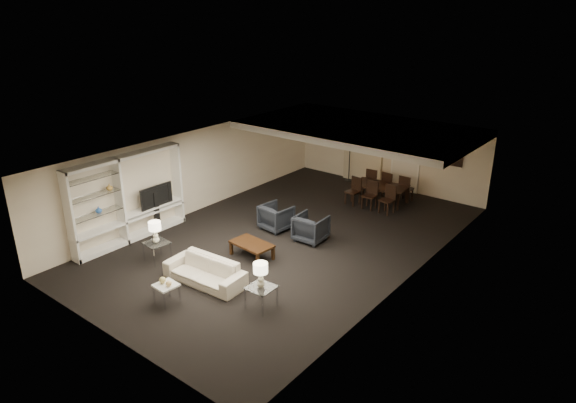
% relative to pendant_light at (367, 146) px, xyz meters
% --- Properties ---
extents(floor, '(11.00, 11.00, 0.00)m').
position_rel_pendant_light_xyz_m(floor, '(-0.30, -3.50, -1.92)').
color(floor, black).
rests_on(floor, ground).
extents(ceiling, '(7.00, 11.00, 0.02)m').
position_rel_pendant_light_xyz_m(ceiling, '(-0.30, -3.50, 0.58)').
color(ceiling, silver).
rests_on(ceiling, ground).
extents(wall_back, '(7.00, 0.02, 2.50)m').
position_rel_pendant_light_xyz_m(wall_back, '(-0.30, 2.00, -0.67)').
color(wall_back, beige).
rests_on(wall_back, ground).
extents(wall_front, '(7.00, 0.02, 2.50)m').
position_rel_pendant_light_xyz_m(wall_front, '(-0.30, -9.00, -0.67)').
color(wall_front, beige).
rests_on(wall_front, ground).
extents(wall_left, '(0.02, 11.00, 2.50)m').
position_rel_pendant_light_xyz_m(wall_left, '(-3.80, -3.50, -0.67)').
color(wall_left, beige).
rests_on(wall_left, ground).
extents(wall_right, '(0.02, 11.00, 2.50)m').
position_rel_pendant_light_xyz_m(wall_right, '(3.20, -3.50, -0.67)').
color(wall_right, beige).
rests_on(wall_right, ground).
extents(ceiling_soffit, '(7.00, 4.00, 0.20)m').
position_rel_pendant_light_xyz_m(ceiling_soffit, '(-0.30, 0.00, 0.48)').
color(ceiling_soffit, silver).
rests_on(ceiling_soffit, ceiling).
extents(curtains, '(1.50, 0.12, 2.40)m').
position_rel_pendant_light_xyz_m(curtains, '(-1.20, 1.92, -0.72)').
color(curtains, beige).
rests_on(curtains, wall_back).
extents(door, '(0.90, 0.05, 2.10)m').
position_rel_pendant_light_xyz_m(door, '(0.40, 1.97, -0.87)').
color(door, silver).
rests_on(door, wall_back).
extents(painting, '(0.95, 0.04, 0.65)m').
position_rel_pendant_light_xyz_m(painting, '(1.80, 1.96, -0.37)').
color(painting, '#142D38').
rests_on(painting, wall_back).
extents(media_unit, '(0.38, 3.40, 2.35)m').
position_rel_pendant_light_xyz_m(media_unit, '(-3.61, -6.10, -0.74)').
color(media_unit, white).
rests_on(media_unit, wall_left).
extents(pendant_light, '(0.52, 0.52, 0.24)m').
position_rel_pendant_light_xyz_m(pendant_light, '(0.00, 0.00, 0.00)').
color(pendant_light, '#D8591E').
rests_on(pendant_light, ceiling_soffit).
extents(sofa, '(2.00, 0.89, 0.57)m').
position_rel_pendant_light_xyz_m(sofa, '(-0.38, -6.47, -1.63)').
color(sofa, beige).
rests_on(sofa, floor).
extents(coffee_table, '(1.12, 0.71, 0.38)m').
position_rel_pendant_light_xyz_m(coffee_table, '(-0.38, -4.87, -1.73)').
color(coffee_table, black).
rests_on(coffee_table, floor).
extents(armchair_left, '(0.86, 0.88, 0.73)m').
position_rel_pendant_light_xyz_m(armchair_left, '(-0.98, -3.17, -1.56)').
color(armchair_left, black).
rests_on(armchair_left, floor).
extents(armchair_right, '(0.82, 0.84, 0.73)m').
position_rel_pendant_light_xyz_m(armchair_right, '(0.22, -3.17, -1.56)').
color(armchair_right, black).
rests_on(armchair_right, floor).
extents(side_table_left, '(0.59, 0.59, 0.50)m').
position_rel_pendant_light_xyz_m(side_table_left, '(-2.08, -6.47, -1.67)').
color(side_table_left, silver).
rests_on(side_table_left, floor).
extents(side_table_right, '(0.54, 0.54, 0.50)m').
position_rel_pendant_light_xyz_m(side_table_right, '(1.32, -6.47, -1.67)').
color(side_table_right, white).
rests_on(side_table_right, floor).
extents(table_lamp_left, '(0.34, 0.34, 0.55)m').
position_rel_pendant_light_xyz_m(table_lamp_left, '(-2.08, -6.47, -1.14)').
color(table_lamp_left, white).
rests_on(table_lamp_left, side_table_left).
extents(table_lamp_right, '(0.33, 0.33, 0.55)m').
position_rel_pendant_light_xyz_m(table_lamp_right, '(1.32, -6.47, -1.14)').
color(table_lamp_right, beige).
rests_on(table_lamp_right, side_table_right).
extents(marble_table, '(0.48, 0.48, 0.45)m').
position_rel_pendant_light_xyz_m(marble_table, '(-0.38, -7.57, -1.70)').
color(marble_table, white).
rests_on(marble_table, floor).
extents(gold_gourd_a, '(0.14, 0.14, 0.14)m').
position_rel_pendant_light_xyz_m(gold_gourd_a, '(-0.48, -7.57, -1.40)').
color(gold_gourd_a, tan).
rests_on(gold_gourd_a, marble_table).
extents(gold_gourd_b, '(0.13, 0.13, 0.13)m').
position_rel_pendant_light_xyz_m(gold_gourd_b, '(-0.28, -7.57, -1.41)').
color(gold_gourd_b, '#EBC37C').
rests_on(gold_gourd_b, marble_table).
extents(television, '(1.03, 0.14, 0.60)m').
position_rel_pendant_light_xyz_m(television, '(-3.58, -5.30, -0.87)').
color(television, black).
rests_on(television, media_unit).
extents(vase_blue, '(0.16, 0.16, 0.17)m').
position_rel_pendant_light_xyz_m(vase_blue, '(-3.61, -6.98, -0.77)').
color(vase_blue, blue).
rests_on(vase_blue, media_unit).
extents(vase_amber, '(0.16, 0.16, 0.17)m').
position_rel_pendant_light_xyz_m(vase_amber, '(-3.61, -6.60, -0.27)').
color(vase_amber, gold).
rests_on(vase_amber, media_unit).
extents(floor_speaker, '(0.14, 0.14, 1.17)m').
position_rel_pendant_light_xyz_m(floor_speaker, '(-3.50, -5.33, -1.33)').
color(floor_speaker, black).
rests_on(floor_speaker, floor).
extents(dining_table, '(1.77, 1.12, 0.59)m').
position_rel_pendant_light_xyz_m(dining_table, '(0.31, 0.45, -1.63)').
color(dining_table, black).
rests_on(dining_table, floor).
extents(chair_nl, '(0.45, 0.45, 0.87)m').
position_rel_pendant_light_xyz_m(chair_nl, '(-0.29, -0.20, -1.48)').
color(chair_nl, black).
rests_on(chair_nl, floor).
extents(chair_nm, '(0.41, 0.41, 0.87)m').
position_rel_pendant_light_xyz_m(chair_nm, '(0.31, -0.20, -1.48)').
color(chair_nm, black).
rests_on(chair_nm, floor).
extents(chair_nr, '(0.45, 0.45, 0.87)m').
position_rel_pendant_light_xyz_m(chair_nr, '(0.91, -0.20, -1.48)').
color(chair_nr, black).
rests_on(chair_nr, floor).
extents(chair_fl, '(0.44, 0.44, 0.87)m').
position_rel_pendant_light_xyz_m(chair_fl, '(-0.29, 1.10, -1.48)').
color(chair_fl, black).
rests_on(chair_fl, floor).
extents(chair_fm, '(0.44, 0.44, 0.87)m').
position_rel_pendant_light_xyz_m(chair_fm, '(0.31, 1.10, -1.48)').
color(chair_fm, black).
rests_on(chair_fm, floor).
extents(chair_fr, '(0.41, 0.41, 0.87)m').
position_rel_pendant_light_xyz_m(chair_fr, '(0.91, 1.10, -1.48)').
color(chair_fr, black).
rests_on(chair_fr, floor).
extents(floor_lamp, '(0.34, 0.34, 1.81)m').
position_rel_pendant_light_xyz_m(floor_lamp, '(-1.61, 1.70, -1.02)').
color(floor_lamp, black).
rests_on(floor_lamp, floor).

